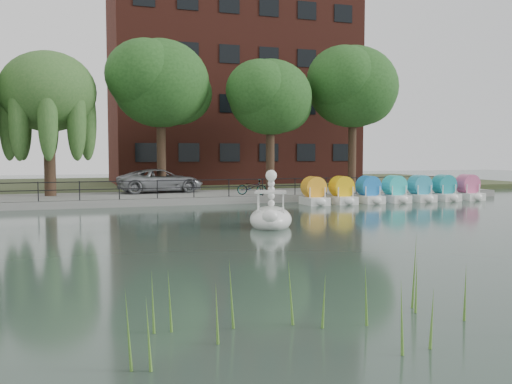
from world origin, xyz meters
TOP-DOWN VIEW (x-y plane):
  - ground_plane at (0.00, 0.00)m, footprint 120.00×120.00m
  - promenade at (0.00, 16.00)m, footprint 40.00×6.00m
  - kerb at (0.00, 13.05)m, footprint 40.00×0.25m
  - land_strip at (0.00, 30.00)m, footprint 60.00×22.00m
  - railing at (0.00, 13.25)m, footprint 32.00×0.05m
  - apartment_building at (7.00, 29.97)m, footprint 20.00×10.07m
  - willow_mid at (-7.50, 17.00)m, footprint 5.32×5.32m
  - broadleaf_center at (-1.00, 18.00)m, footprint 6.00×6.00m
  - broadleaf_right at (6.00, 17.50)m, footprint 5.40×5.40m
  - broadleaf_far at (12.50, 18.50)m, footprint 6.30×6.30m
  - minivan at (-1.11, 17.76)m, footprint 3.33×6.24m
  - bicycle at (3.61, 14.06)m, footprint 1.30×1.81m
  - swan_boat at (0.83, 3.20)m, footprint 2.43×2.98m
  - pedal_boat_row at (11.37, 11.16)m, footprint 11.35×1.70m

SIDE VIEW (x-z plane):
  - ground_plane at x=0.00m, z-range 0.00..0.00m
  - land_strip at x=0.00m, z-range 0.00..0.36m
  - promenade at x=0.00m, z-range 0.00..0.40m
  - kerb at x=0.00m, z-range 0.00..0.40m
  - swan_boat at x=0.83m, z-range -0.61..1.57m
  - pedal_boat_row at x=11.37m, z-range -0.09..1.31m
  - bicycle at x=3.61m, z-range 0.40..1.40m
  - railing at x=0.00m, z-range 0.65..1.65m
  - minivan at x=-1.11m, z-range 0.40..2.07m
  - willow_mid at x=-7.50m, z-range 2.17..10.32m
  - broadleaf_right at x=6.00m, z-range 2.22..10.55m
  - broadleaf_center at x=-1.00m, z-range 2.44..11.69m
  - broadleaf_far at x=12.50m, z-range 2.54..12.25m
  - apartment_building at x=7.00m, z-range 0.36..18.36m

